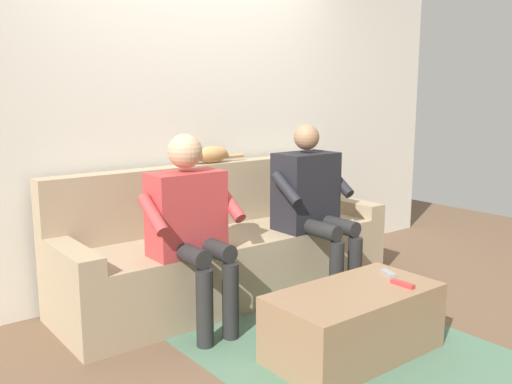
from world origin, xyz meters
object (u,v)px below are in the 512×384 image
person_left_seated (312,198)px  couch (226,251)px  cat_on_backrest (209,154)px  remote_gray (388,273)px  remote_red (402,284)px  coffee_table (354,323)px  person_right_seated (191,219)px

person_left_seated → couch: bearing=-34.1°
cat_on_backrest → remote_gray: size_ratio=4.33×
remote_gray → remote_red: remote_red is taller
coffee_table → person_left_seated: 1.13m
person_right_seated → couch: bearing=-144.7°
person_right_seated → remote_gray: size_ratio=10.55×
couch → coffee_table: 1.23m
remote_red → person_left_seated: bearing=-15.1°
coffee_table → person_right_seated: size_ratio=0.81×
couch → remote_red: couch is taller
cat_on_backrest → remote_gray: bearing=102.7°
person_right_seated → person_left_seated: bearing=-179.1°
coffee_table → remote_gray: remote_gray is taller
couch → remote_red: bearing=100.9°
person_left_seated → remote_red: bearing=76.1°
coffee_table → remote_red: bearing=155.2°
couch → cat_on_backrest: bearing=-95.2°
couch → remote_red: (-0.26, 1.34, 0.08)m
person_left_seated → person_right_seated: (1.01, 0.02, -0.01)m
coffee_table → cat_on_backrest: (-0.02, -1.47, 0.80)m
coffee_table → person_right_seated: person_right_seated is taller
coffee_table → cat_on_backrest: bearing=-90.9°
couch → coffee_table: bearing=90.0°
person_left_seated → person_right_seated: person_left_seated is taller
coffee_table → person_left_seated: (-0.50, -0.88, 0.50)m
person_left_seated → cat_on_backrest: person_left_seated is taller
remote_gray → couch: bearing=-144.2°
couch → cat_on_backrest: 0.72m
couch → coffee_table: couch is taller
person_right_seated → cat_on_backrest: (-0.53, -0.61, 0.30)m
coffee_table → remote_gray: 0.40m
cat_on_backrest → remote_gray: (-0.32, 1.42, -0.60)m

